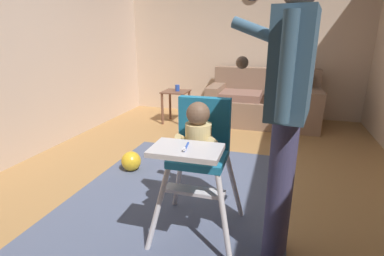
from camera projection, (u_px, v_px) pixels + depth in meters
ground at (193, 191)px, 2.77m from camera, size 5.63×7.31×0.10m
wall_far at (242, 40)px, 4.99m from camera, size 4.83×0.06×2.58m
wall_left at (24, 42)px, 3.21m from camera, size 0.06×6.31×2.58m
area_rug at (172, 206)px, 2.42m from camera, size 1.82×2.69×0.01m
couch at (264, 103)px, 4.68m from camera, size 1.71×0.86×0.86m
high_chair at (199, 144)px, 1.93m from camera, size 0.62×0.74×0.97m
adult_standing at (287, 111)px, 1.62m from camera, size 0.51×0.54×1.68m
toy_ball at (131, 161)px, 3.06m from camera, size 0.21×0.21×0.21m
side_table at (176, 100)px, 4.69m from camera, size 0.40×0.40×0.52m
sippy_cup at (177, 88)px, 4.62m from camera, size 0.07×0.07×0.10m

